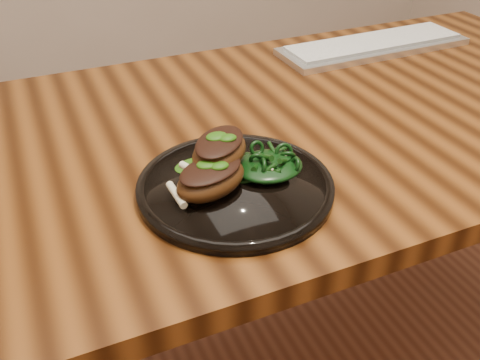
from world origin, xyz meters
name	(u,v)px	position (x,y,z in m)	size (l,w,h in m)	color
desk	(290,153)	(0.00, 0.00, 0.67)	(1.60, 0.80, 0.75)	black
plate	(235,186)	(-0.20, -0.19, 0.76)	(0.30, 0.30, 0.02)	black
lamb_chop_front	(210,178)	(-0.24, -0.20, 0.79)	(0.14, 0.12, 0.05)	#46240D
lamb_chop_back	(219,150)	(-0.21, -0.16, 0.81)	(0.13, 0.14, 0.05)	#46240D
herb_smear	(198,165)	(-0.24, -0.12, 0.77)	(0.08, 0.05, 0.00)	#164407
greens_heap	(269,162)	(-0.14, -0.18, 0.79)	(0.11, 0.10, 0.04)	black
keyboard	(373,45)	(0.36, 0.24, 0.76)	(0.49, 0.16, 0.02)	silver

